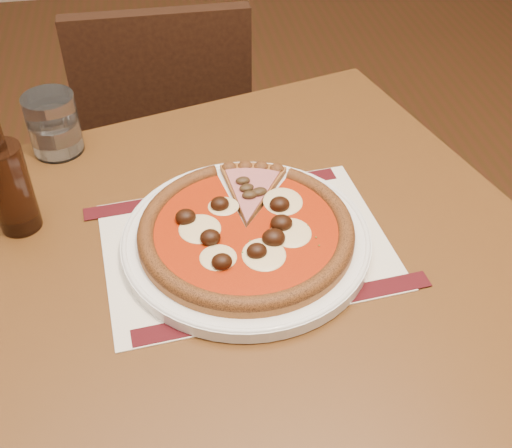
{
  "coord_description": "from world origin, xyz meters",
  "views": [
    {
      "loc": [
        0.47,
        -0.49,
        1.38
      ],
      "look_at": [
        0.58,
        0.17,
        0.78
      ],
      "focal_mm": 45.0,
      "sensor_mm": 36.0,
      "label": 1
    }
  ],
  "objects": [
    {
      "name": "chair_far",
      "position": [
        0.48,
        0.89,
        0.48
      ],
      "size": [
        0.4,
        0.4,
        0.83
      ],
      "rotation": [
        0.0,
        0.0,
        3.14
      ],
      "color": "black",
      "rests_on": "ground"
    },
    {
      "name": "table",
      "position": [
        0.58,
        0.15,
        0.65
      ],
      "size": [
        0.98,
        0.98,
        0.75
      ],
      "rotation": [
        0.0,
        0.0,
        0.26
      ],
      "color": "brown",
      "rests_on": "ground"
    },
    {
      "name": "pizza",
      "position": [
        0.57,
        0.16,
        0.78
      ],
      "size": [
        0.3,
        0.3,
        0.04
      ],
      "color": "#985424",
      "rests_on": "plate"
    },
    {
      "name": "bottle",
      "position": [
        0.25,
        0.26,
        0.83
      ],
      "size": [
        0.06,
        0.06,
        0.2
      ],
      "color": "black",
      "rests_on": "table"
    },
    {
      "name": "placemat",
      "position": [
        0.57,
        0.16,
        0.75
      ],
      "size": [
        0.42,
        0.32,
        0.0
      ],
      "primitive_type": "cube",
      "rotation": [
        0.0,
        0.0,
        0.09
      ],
      "color": "white",
      "rests_on": "table"
    },
    {
      "name": "water_glass",
      "position": [
        0.29,
        0.45,
        0.8
      ],
      "size": [
        0.09,
        0.09,
        0.1
      ],
      "primitive_type": "cylinder",
      "rotation": [
        0.0,
        0.0,
        -0.04
      ],
      "color": "white",
      "rests_on": "table"
    },
    {
      "name": "ham_slice",
      "position": [
        0.6,
        0.24,
        0.78
      ],
      "size": [
        0.1,
        0.15,
        0.02
      ],
      "rotation": [
        0.0,
        0.0,
        1.34
      ],
      "color": "#985424",
      "rests_on": "plate"
    },
    {
      "name": "plate",
      "position": [
        0.57,
        0.16,
        0.76
      ],
      "size": [
        0.35,
        0.35,
        0.02
      ],
      "primitive_type": "cylinder",
      "color": "white",
      "rests_on": "placemat"
    }
  ]
}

